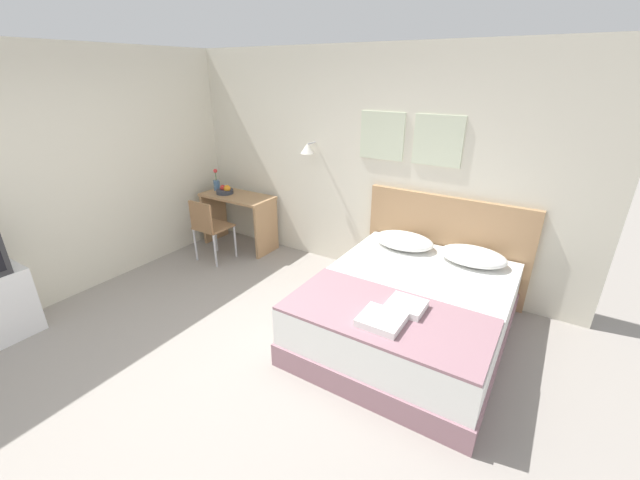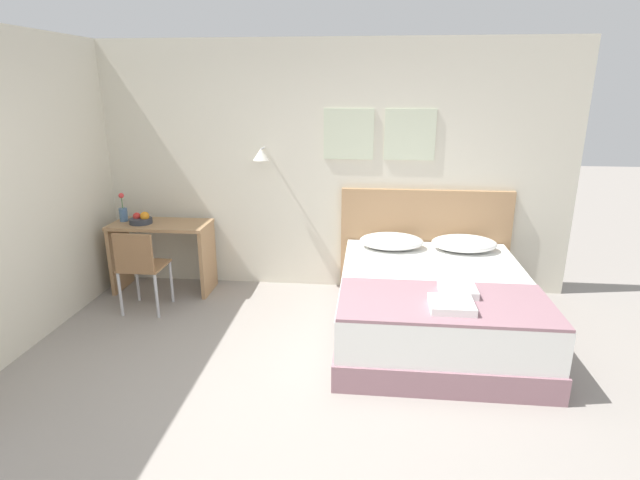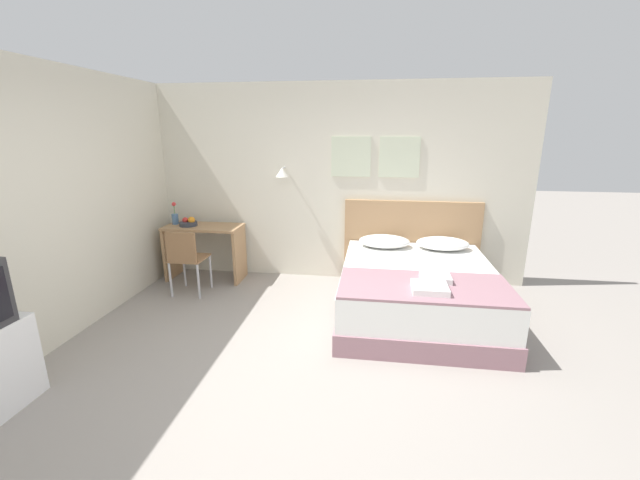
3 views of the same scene
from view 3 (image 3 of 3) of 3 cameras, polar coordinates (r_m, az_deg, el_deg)
The scene contains 13 objects.
ground_plane at distance 3.49m, azimuth -5.12°, elevation -19.93°, with size 24.00×24.00×0.00m, color gray.
wall_back at distance 5.41m, azimuth 0.79°, elevation 8.16°, with size 5.42×0.31×2.65m.
bed at distance 4.58m, azimuth 13.89°, elevation -7.25°, with size 1.69×2.04×0.57m.
headboard at distance 5.48m, azimuth 13.07°, elevation -0.30°, with size 1.81×0.06×1.13m.
pillow_left at distance 5.15m, azimuth 9.32°, elevation -0.18°, with size 0.65×0.44×0.15m.
pillow_right at distance 5.22m, azimuth 17.40°, elevation -0.48°, with size 0.65×0.44×0.15m.
throw_blanket at distance 3.93m, azimuth 14.97°, elevation -6.50°, with size 1.64×0.82×0.02m.
folded_towel_near_foot at distance 4.06m, azimuth 16.42°, elevation -5.24°, with size 0.29×0.27×0.06m.
folded_towel_mid_bed at distance 3.78m, azimuth 15.67°, elevation -6.72°, with size 0.32×0.30×0.06m.
desk at distance 5.69m, azimuth -16.44°, elevation -0.42°, with size 1.04×0.49×0.77m.
desk_chair at distance 5.18m, azimuth -18.91°, elevation -2.28°, with size 0.41×0.41×0.85m.
fruit_bowl at distance 5.68m, azimuth -18.58°, elevation 2.40°, with size 0.24×0.24×0.13m.
flower_vase at distance 5.83m, azimuth -20.34°, elevation 3.15°, with size 0.09×0.09×0.31m.
Camera 3 is at (0.69, -2.76, 2.02)m, focal length 22.00 mm.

